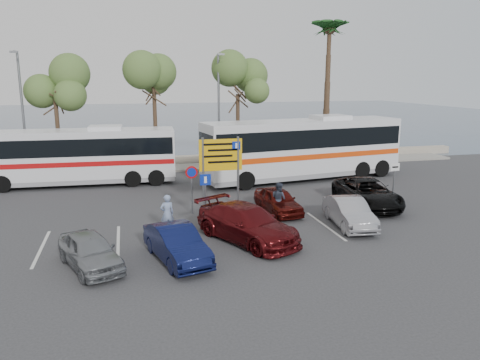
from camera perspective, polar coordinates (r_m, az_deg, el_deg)
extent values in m
plane|color=#313134|center=(20.89, -3.25, -5.75)|extent=(120.00, 120.00, 0.00)
cube|color=gray|center=(34.33, -7.59, 1.48)|extent=(44.00, 2.40, 0.15)
cube|color=tan|center=(36.24, -7.95, 2.40)|extent=(48.00, 0.80, 0.60)
plane|color=#405466|center=(79.88, -11.32, 7.45)|extent=(140.00, 140.00, 0.00)
cylinder|color=#382619|center=(34.03, -21.27, 5.07)|extent=(0.28, 0.28, 5.04)
cylinder|color=#382619|center=(33.78, -10.27, 6.15)|extent=(0.28, 0.28, 5.60)
cylinder|color=#382619|center=(34.70, -0.27, 6.15)|extent=(0.28, 0.28, 5.18)
cylinder|color=#382619|center=(36.80, 10.55, 10.06)|extent=(0.48, 0.48, 10.00)
cylinder|color=slate|center=(33.82, -24.93, 7.25)|extent=(0.16, 0.16, 8.00)
cylinder|color=slate|center=(33.34, -25.71, 13.95)|extent=(0.12, 0.90, 0.12)
cube|color=slate|center=(32.85, -25.87, 13.89)|extent=(0.45, 0.25, 0.12)
cylinder|color=slate|center=(33.86, -2.60, 8.38)|extent=(0.16, 0.16, 8.00)
cylinder|color=slate|center=(33.38, -2.51, 15.11)|extent=(0.12, 0.90, 0.12)
cube|color=slate|center=(32.89, -2.34, 15.07)|extent=(0.45, 0.25, 0.12)
cylinder|color=slate|center=(23.50, -4.51, 0.82)|extent=(0.12, 0.12, 3.60)
cylinder|color=slate|center=(23.85, -0.24, 1.03)|extent=(0.12, 0.12, 3.60)
cube|color=#E5A70C|center=(23.50, -2.38, 3.07)|extent=(2.20, 0.06, 1.60)
cube|color=#0C2699|center=(23.56, -0.45, 4.21)|extent=(0.42, 0.01, 0.42)
cylinder|color=slate|center=(22.78, -5.89, -1.39)|extent=(0.07, 0.07, 2.20)
cylinder|color=#B20C0C|center=(22.55, -5.93, 0.94)|extent=(0.60, 0.03, 0.60)
cylinder|color=slate|center=(21.30, -4.21, -2.32)|extent=(0.07, 0.07, 2.20)
cube|color=#0C2699|center=(21.08, -4.24, 0.03)|extent=(0.50, 0.03, 0.50)
cylinder|color=slate|center=(25.51, 18.22, -0.46)|extent=(0.07, 0.07, 2.20)
cube|color=white|center=(25.32, 18.38, 1.52)|extent=(0.50, 0.03, 0.40)
cube|color=silver|center=(30.21, -19.22, 3.06)|extent=(11.76, 2.96, 2.87)
cube|color=black|center=(30.14, -19.29, 4.02)|extent=(11.52, 2.99, 1.02)
cube|color=#B00D0F|center=(30.28, -19.16, 2.20)|extent=(11.64, 2.98, 0.29)
cube|color=gray|center=(30.46, -19.03, 0.40)|extent=(11.64, 2.93, 0.53)
cube|color=silver|center=(30.02, -19.43, 5.98)|extent=(2.01, 1.63, 0.23)
cube|color=silver|center=(30.42, 7.72, 4.19)|extent=(13.47, 4.81, 3.24)
cube|color=black|center=(30.35, 7.75, 5.27)|extent=(13.21, 4.81, 1.15)
cube|color=#D93F0C|center=(30.50, 7.69, 3.22)|extent=(13.34, 4.82, 0.33)
cube|color=gray|center=(30.69, 7.63, 1.19)|extent=(13.33, 4.76, 0.60)
cube|color=silver|center=(30.23, 7.81, 7.48)|extent=(2.44, 2.08, 0.26)
imported|color=gray|center=(17.18, -17.84, -8.23)|extent=(2.70, 3.92, 1.24)
imported|color=#0E1542|center=(17.14, -7.72, -7.71)|extent=(2.27, 4.08, 1.28)
imported|color=#550E10|center=(18.96, 0.87, -5.33)|extent=(4.05, 5.37, 1.45)
imported|color=#480D0A|center=(22.96, 4.65, -2.51)|extent=(1.78, 3.71, 1.22)
imported|color=black|center=(24.85, 15.22, -1.54)|extent=(2.90, 5.30, 1.41)
imported|color=#99999E|center=(21.37, 13.18, -3.88)|extent=(1.77, 3.96, 1.26)
imported|color=#7E91B7|center=(20.20, -8.88, -4.06)|extent=(0.66, 0.49, 1.66)
imported|color=#2F3646|center=(22.41, 4.74, -2.34)|extent=(0.91, 0.99, 1.64)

